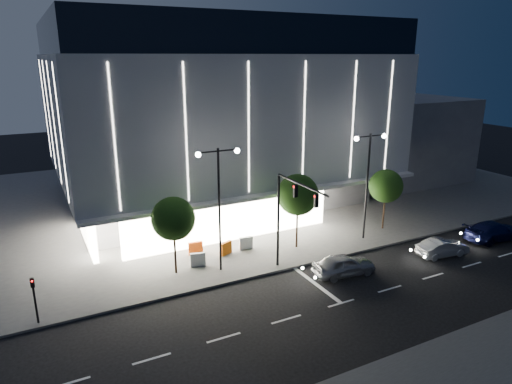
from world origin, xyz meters
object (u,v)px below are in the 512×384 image
object	(u,v)px
street_lamp_west	(219,192)
tree_mid	(298,197)
car_third	(494,231)
traffic_mast	(289,208)
barrier_a	(196,248)
tree_left	(174,221)
car_second	(442,248)
barrier_b	(198,259)
car_lead	(344,265)
ped_signal_far	(34,296)
barrier_c	(226,248)
barrier_d	(246,243)
tree_right	(386,188)
street_lamp_east	(368,171)

from	to	relation	value
street_lamp_west	tree_mid	bearing A→B (deg)	8.26
street_lamp_west	car_third	bearing A→B (deg)	-12.44
traffic_mast	car_third	bearing A→B (deg)	-7.15
traffic_mast	barrier_a	distance (m)	8.78
street_lamp_west	tree_mid	xyz separation A→B (m)	(7.03, 1.02, -1.62)
tree_left	car_third	xyz separation A→B (m)	(25.65, -6.02, -3.24)
traffic_mast	barrier_a	world-z (taller)	traffic_mast
traffic_mast	car_second	bearing A→B (deg)	-12.27
tree_mid	car_third	distance (m)	17.14
street_lamp_west	barrier_a	distance (m)	6.31
street_lamp_west	barrier_b	size ratio (longest dim) A/B	8.18
car_lead	car_second	xyz separation A→B (m)	(8.76, -0.89, -0.09)
ped_signal_far	car_second	distance (m)	28.56
traffic_mast	car_third	xyz separation A→B (m)	(18.68, -2.34, -4.24)
tree_mid	barrier_a	xyz separation A→B (m)	(-7.72, 2.31, -3.68)
barrier_b	tree_left	bearing A→B (deg)	-157.01
barrier_c	barrier_d	world-z (taller)	same
tree_right	barrier_d	bearing A→B (deg)	173.56
barrier_a	traffic_mast	bearing A→B (deg)	-45.27
street_lamp_east	ped_signal_far	xyz separation A→B (m)	(-25.00, -1.50, -4.07)
car_second	barrier_d	world-z (taller)	car_second
barrier_a	barrier_d	size ratio (longest dim) A/B	1.00
traffic_mast	barrier_a	size ratio (longest dim) A/B	6.43
street_lamp_west	barrier_b	xyz separation A→B (m)	(-1.24, 1.33, -5.31)
tree_left	tree_mid	distance (m)	10.00
barrier_c	barrier_d	size ratio (longest dim) A/B	1.00
street_lamp_west	tree_mid	world-z (taller)	street_lamp_west
tree_mid	street_lamp_east	bearing A→B (deg)	-9.69
barrier_a	street_lamp_east	bearing A→B (deg)	-7.00
tree_left	tree_right	xyz separation A→B (m)	(19.00, -0.00, -0.15)
traffic_mast	barrier_c	xyz separation A→B (m)	(-2.61, 4.92, -4.38)
car_lead	barrier_d	size ratio (longest dim) A/B	4.11
street_lamp_east	barrier_c	world-z (taller)	street_lamp_east
tree_left	street_lamp_east	bearing A→B (deg)	-3.65
ped_signal_far	tree_right	size ratio (longest dim) A/B	0.54
ped_signal_far	barrier_b	xyz separation A→B (m)	(10.76, 2.83, -1.24)
street_lamp_west	ped_signal_far	bearing A→B (deg)	-172.87
street_lamp_west	barrier_b	distance (m)	5.61
street_lamp_east	street_lamp_west	bearing A→B (deg)	180.00
car_third	barrier_c	size ratio (longest dim) A/B	4.95
barrier_b	barrier_c	xyz separation A→B (m)	(2.63, 0.93, 0.00)
ped_signal_far	barrier_a	world-z (taller)	ped_signal_far
tree_left	barrier_c	distance (m)	5.66
ped_signal_far	traffic_mast	bearing A→B (deg)	-4.15
barrier_b	traffic_mast	bearing A→B (deg)	-24.34
tree_mid	barrier_d	world-z (taller)	tree_mid
tree_right	street_lamp_west	bearing A→B (deg)	-176.36
street_lamp_west	car_lead	distance (m)	10.15
street_lamp_east	car_third	xyz separation A→B (m)	(9.67, -5.00, -5.17)
street_lamp_west	tree_right	world-z (taller)	street_lamp_west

